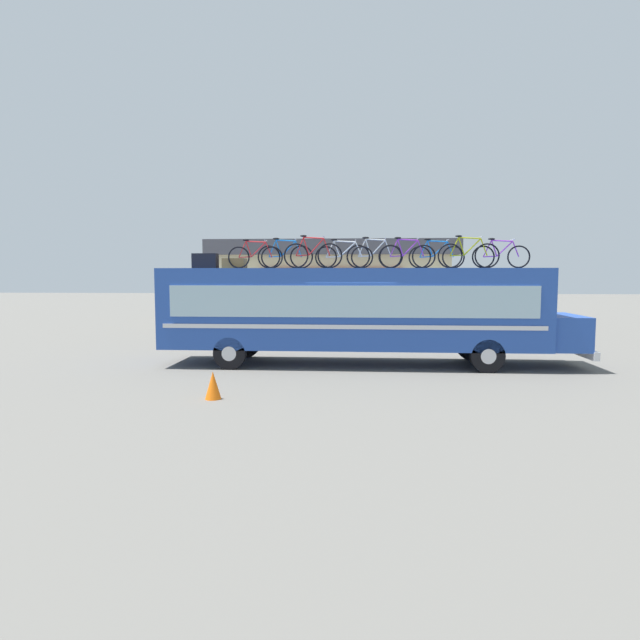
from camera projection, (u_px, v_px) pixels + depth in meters
The scene contains 15 objects.
ground_plane at pixel (351, 364), 16.22m from camera, with size 120.00×120.00×0.00m, color #605E59.
bus at pixel (359, 309), 16.06m from camera, with size 12.36×2.52×2.89m.
luggage_bag_1 at pixel (205, 261), 16.47m from camera, with size 0.75×0.39×0.46m, color black.
luggage_bag_2 at pixel (235, 264), 16.50m from camera, with size 0.68×0.55×0.31m, color olive.
rooftop_bicycle_1 at pixel (255, 256), 16.08m from camera, with size 1.67×0.44×0.88m.
rooftop_bicycle_2 at pixel (285, 256), 16.13m from camera, with size 1.69×0.44×0.93m.
rooftop_bicycle_3 at pixel (313, 255), 15.61m from camera, with size 1.72×0.44×0.97m.
rooftop_bicycle_4 at pixel (344, 256), 15.68m from camera, with size 1.71×0.44×0.87m.
rooftop_bicycle_5 at pixel (374, 255), 15.83m from camera, with size 1.67×0.44×0.93m.
rooftop_bicycle_6 at pixel (407, 255), 15.60m from camera, with size 1.66×0.44×0.91m.
rooftop_bicycle_7 at pixel (436, 256), 16.09m from camera, with size 1.68×0.44×0.90m.
rooftop_bicycle_8 at pixel (468, 255), 15.47m from camera, with size 1.77×0.44×0.95m.
rooftop_bicycle_9 at pixel (501, 256), 15.41m from camera, with size 1.65×0.44×0.87m.
roadside_building at pixel (334, 281), 31.33m from camera, with size 13.23×8.21×4.53m.
traffic_cone at pixel (213, 385), 11.67m from camera, with size 0.35×0.35×0.61m, color orange.
Camera 1 is at (0.21, -16.07, 2.72)m, focal length 30.07 mm.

